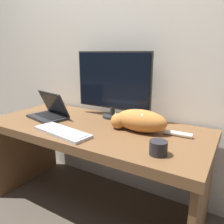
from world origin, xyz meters
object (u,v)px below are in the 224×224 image
(external_keyboard, at_px, (62,132))
(coffee_mug, at_px, (158,148))
(monitor, at_px, (113,83))
(laptop, at_px, (50,113))
(cat, at_px, (139,120))

(external_keyboard, bearing_deg, coffee_mug, 11.18)
(monitor, height_order, coffee_mug, monitor)
(laptop, distance_m, cat, 0.77)
(monitor, bearing_deg, external_keyboard, -100.50)
(cat, height_order, coffee_mug, cat)
(laptop, height_order, coffee_mug, laptop)
(laptop, bearing_deg, monitor, 46.08)
(laptop, height_order, external_keyboard, laptop)
(laptop, relative_size, coffee_mug, 3.83)
(external_keyboard, xyz_separation_m, cat, (0.42, 0.30, 0.07))
(cat, bearing_deg, external_keyboard, -146.12)
(laptop, height_order, cat, laptop)
(external_keyboard, relative_size, coffee_mug, 4.76)
(external_keyboard, distance_m, coffee_mug, 0.66)
(cat, bearing_deg, coffee_mug, -51.65)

